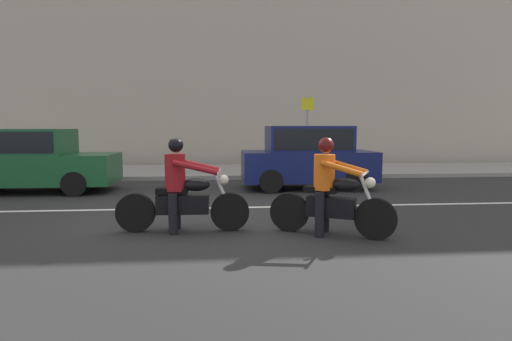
{
  "coord_description": "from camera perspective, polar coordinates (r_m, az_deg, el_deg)",
  "views": [
    {
      "loc": [
        0.27,
        -8.11,
        1.76
      ],
      "look_at": [
        0.95,
        -0.46,
        0.96
      ],
      "focal_mm": 29.15,
      "sensor_mm": 36.0,
      "label": 1
    }
  ],
  "objects": [
    {
      "name": "parked_sedan_forest_green",
      "position": [
        12.81,
        -28.76,
        1.27
      ],
      "size": [
        4.4,
        1.82,
        1.72
      ],
      "color": "#164C28",
      "rests_on": "ground_plane"
    },
    {
      "name": "motorcycle_with_rider_crimson",
      "position": [
        7.12,
        -10.12,
        -3.16
      ],
      "size": [
        2.25,
        0.7,
        1.59
      ],
      "color": "black",
      "rests_on": "ground_plane"
    },
    {
      "name": "ground_plane",
      "position": [
        8.3,
        -6.89,
        -6.35
      ],
      "size": [
        80.0,
        80.0,
        0.0
      ],
      "primitive_type": "plane",
      "color": "#272727"
    },
    {
      "name": "lane_marking_stripe",
      "position": [
        9.23,
        -11.51,
        -5.14
      ],
      "size": [
        18.0,
        0.14,
        0.01
      ],
      "primitive_type": "cube",
      "color": "silver",
      "rests_on": "ground_plane"
    },
    {
      "name": "street_sign_post",
      "position": [
        15.26,
        7.06,
        5.94
      ],
      "size": [
        0.44,
        0.08,
        2.72
      ],
      "color": "gray",
      "rests_on": "sidewalk_slab"
    },
    {
      "name": "building_facade",
      "position": [
        20.16,
        -6.09,
        20.44
      ],
      "size": [
        40.0,
        1.4,
        13.64
      ],
      "primitive_type": "cube",
      "color": "#A89E8E",
      "rests_on": "ground_plane"
    },
    {
      "name": "parked_hatchback_navy",
      "position": [
        12.03,
        7.12,
        1.94
      ],
      "size": [
        3.76,
        1.76,
        1.8
      ],
      "color": "#11194C",
      "rests_on": "ground_plane"
    },
    {
      "name": "sidewalk_slab",
      "position": [
        16.2,
        -6.03,
        -0.09
      ],
      "size": [
        40.0,
        4.4,
        0.14
      ],
      "primitive_type": "cube",
      "color": "gray",
      "rests_on": "ground_plane"
    },
    {
      "name": "motorcycle_with_rider_orange_stripe",
      "position": [
        6.87,
        10.16,
        -3.42
      ],
      "size": [
        1.9,
        1.09,
        1.6
      ],
      "color": "black",
      "rests_on": "ground_plane"
    }
  ]
}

